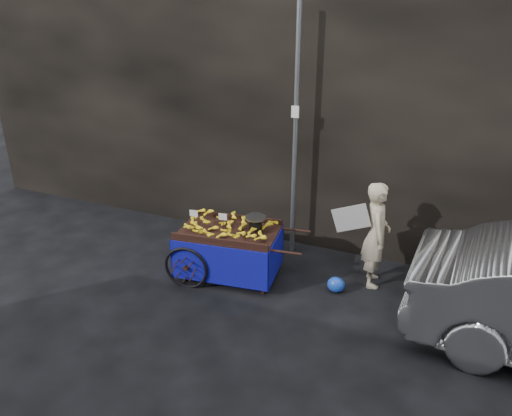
% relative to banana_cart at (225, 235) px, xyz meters
% --- Properties ---
extents(ground, '(80.00, 80.00, 0.00)m').
position_rel_banana_cart_xyz_m(ground, '(0.37, -0.14, -0.68)').
color(ground, black).
rests_on(ground, ground).
extents(building_wall, '(13.50, 2.00, 5.00)m').
position_rel_banana_cart_xyz_m(building_wall, '(0.76, 2.46, 1.82)').
color(building_wall, black).
rests_on(building_wall, ground).
extents(street_pole, '(0.12, 0.10, 4.00)m').
position_rel_banana_cart_xyz_m(street_pole, '(0.67, 1.16, 1.32)').
color(street_pole, slate).
rests_on(street_pole, ground).
extents(banana_cart, '(2.15, 1.21, 1.11)m').
position_rel_banana_cart_xyz_m(banana_cart, '(0.00, 0.00, 0.00)').
color(banana_cart, black).
rests_on(banana_cart, ground).
extents(vendor, '(0.91, 0.67, 1.62)m').
position_rel_banana_cart_xyz_m(vendor, '(2.13, 0.68, 0.13)').
color(vendor, '#BBAB8B').
rests_on(vendor, ground).
extents(plastic_bag, '(0.26, 0.21, 0.24)m').
position_rel_banana_cart_xyz_m(plastic_bag, '(1.70, 0.21, -0.57)').
color(plastic_bag, blue).
rests_on(plastic_bag, ground).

